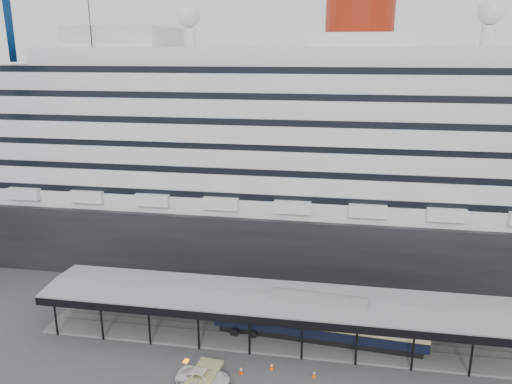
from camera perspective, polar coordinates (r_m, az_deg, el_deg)
ground at (r=57.06m, az=2.08°, el=-18.78°), size 200.00×200.00×0.00m
cruise_ship at (r=80.07m, az=5.32°, el=5.64°), size 130.00×30.00×43.90m
platform_canopy at (r=60.00m, az=2.76°, el=-14.24°), size 56.00×9.18×5.30m
port_truck at (r=53.78m, az=-6.03°, el=-20.32°), size 5.63×3.04×1.50m
pullman_carriage at (r=59.46m, az=7.18°, el=-14.08°), size 24.50×5.06×23.88m
traffic_cone_left at (r=55.11m, az=-1.71°, el=-19.66°), size 0.52×0.52×0.84m
traffic_cone_mid at (r=55.70m, az=1.80°, el=-19.27°), size 0.40×0.40×0.76m
traffic_cone_right at (r=54.96m, az=6.66°, el=-19.93°), size 0.43×0.43×0.76m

